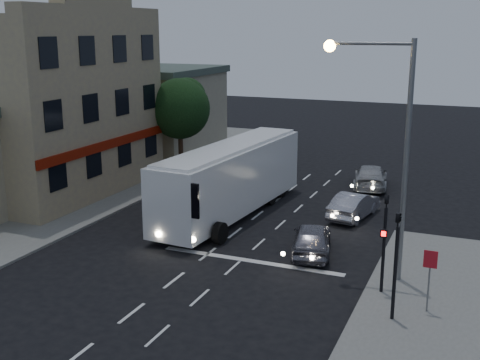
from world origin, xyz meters
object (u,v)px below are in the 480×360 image
at_px(streetlight, 389,133).
at_px(regulatory_sign, 430,271).
at_px(car_sedan_a, 354,205).
at_px(street_tree, 180,106).
at_px(traffic_signal_side, 396,253).
at_px(traffic_signal_main, 385,232).
at_px(car_sedan_b, 371,177).
at_px(car_suv, 312,239).
at_px(tour_bus, 231,177).

bearing_deg(streetlight, regulatory_sign, -51.25).
relative_size(car_sedan_a, street_tree, 0.65).
bearing_deg(traffic_signal_side, traffic_signal_main, 109.49).
bearing_deg(street_tree, regulatory_sign, -41.08).
height_order(traffic_signal_main, streetlight, streetlight).
xyz_separation_m(car_sedan_a, traffic_signal_main, (2.91, -8.77, 1.76)).
xyz_separation_m(car_sedan_b, traffic_signal_side, (3.97, -17.13, 1.73)).
distance_m(car_sedan_a, streetlight, 9.31).
xyz_separation_m(regulatory_sign, streetlight, (-1.96, 2.44, 4.14)).
xyz_separation_m(traffic_signal_main, street_tree, (-15.81, 14.25, 2.08)).
bearing_deg(regulatory_sign, traffic_signal_main, 149.16).
distance_m(car_suv, car_sedan_a, 5.78).
bearing_deg(traffic_signal_main, car_suv, 139.15).
distance_m(car_suv, traffic_signal_main, 4.94).
bearing_deg(street_tree, car_sedan_a, -23.02).
bearing_deg(car_sedan_b, traffic_signal_main, 92.97).
bearing_deg(tour_bus, car_suv, -30.95).
bearing_deg(traffic_signal_main, traffic_signal_side, -70.51).
xyz_separation_m(streetlight, street_tree, (-15.55, 12.82, -1.23)).
bearing_deg(car_sedan_b, traffic_signal_side, 93.84).
xyz_separation_m(car_sedan_b, street_tree, (-12.53, -0.90, 3.81)).
distance_m(car_suv, regulatory_sign, 6.64).
distance_m(car_sedan_a, traffic_signal_side, 11.47).
distance_m(car_sedan_a, regulatory_sign, 10.86).
distance_m(traffic_signal_main, traffic_signal_side, 2.10).
height_order(tour_bus, traffic_signal_main, traffic_signal_main).
height_order(car_sedan_a, regulatory_sign, regulatory_sign).
relative_size(traffic_signal_side, regulatory_sign, 1.86).
height_order(tour_bus, traffic_signal_side, traffic_signal_side).
xyz_separation_m(traffic_signal_main, regulatory_sign, (1.70, -1.01, -0.82)).
distance_m(car_sedan_b, traffic_signal_side, 17.66).
xyz_separation_m(car_sedan_b, regulatory_sign, (4.97, -16.16, 0.91)).
height_order(regulatory_sign, street_tree, street_tree).
relative_size(tour_bus, regulatory_sign, 5.56).
height_order(car_sedan_b, street_tree, street_tree).
bearing_deg(streetlight, car_sedan_a, 109.88).
bearing_deg(car_suv, street_tree, -55.47).
distance_m(tour_bus, car_sedan_a, 6.44).
distance_m(car_suv, street_tree, 17.09).
distance_m(regulatory_sign, streetlight, 5.18).
relative_size(car_sedan_b, traffic_signal_main, 1.16).
bearing_deg(streetlight, car_sedan_b, 102.39).
distance_m(car_sedan_a, traffic_signal_main, 9.41).
bearing_deg(car_suv, streetlight, 140.60).
distance_m(traffic_signal_side, street_tree, 23.24).
xyz_separation_m(tour_bus, traffic_signal_side, (9.61, -8.82, 0.42)).
bearing_deg(car_sedan_a, regulatory_sign, 124.56).
bearing_deg(streetlight, street_tree, 140.49).
distance_m(tour_bus, car_suv, 6.76).
height_order(tour_bus, regulatory_sign, tour_bus).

